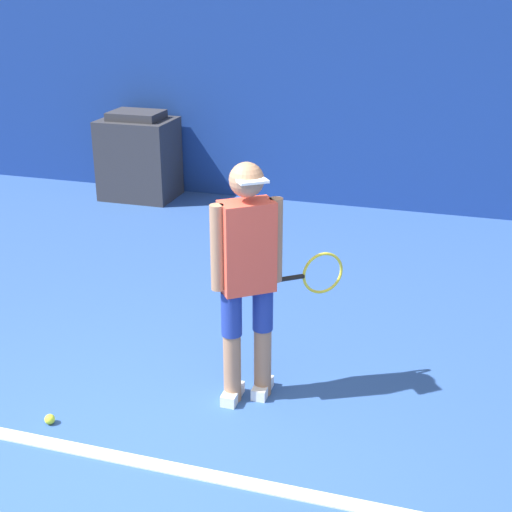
# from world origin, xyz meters

# --- Properties ---
(ground_plane) EXTENTS (24.00, 24.00, 0.00)m
(ground_plane) POSITION_xyz_m (0.00, 0.00, 0.00)
(ground_plane) COLOR #2D5193
(back_wall) EXTENTS (24.00, 0.10, 2.74)m
(back_wall) POSITION_xyz_m (0.00, 5.69, 1.37)
(back_wall) COLOR navy
(back_wall) RESTS_ON ground_plane
(court_baseline) EXTENTS (21.60, 0.10, 0.01)m
(court_baseline) POSITION_xyz_m (0.00, 0.30, 0.01)
(court_baseline) COLOR white
(court_baseline) RESTS_ON ground_plane
(tennis_player) EXTENTS (0.76, 0.61, 1.66)m
(tennis_player) POSITION_xyz_m (0.45, 1.18, 0.92)
(tennis_player) COLOR #A37556
(tennis_player) RESTS_ON ground_plane
(tennis_ball) EXTENTS (0.07, 0.07, 0.07)m
(tennis_ball) POSITION_xyz_m (-0.70, 0.49, 0.03)
(tennis_ball) COLOR #D1E533
(tennis_ball) RESTS_ON ground_plane
(covered_chair) EXTENTS (0.91, 0.69, 1.11)m
(covered_chair) POSITION_xyz_m (-2.29, 5.24, 0.53)
(covered_chair) COLOR #333338
(covered_chair) RESTS_ON ground_plane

